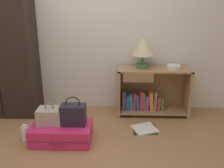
{
  "coord_description": "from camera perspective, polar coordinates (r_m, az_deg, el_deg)",
  "views": [
    {
      "loc": [
        0.45,
        -2.11,
        1.57
      ],
      "look_at": [
        0.35,
        0.89,
        0.55
      ],
      "focal_mm": 40.61,
      "sensor_mm": 36.0,
      "label": 1
    }
  ],
  "objects": [
    {
      "name": "open_book_on_floor",
      "position": [
        3.26,
        7.35,
        -9.99
      ],
      "size": [
        0.36,
        0.35,
        0.02
      ],
      "color": "white",
      "rests_on": "ground_plane"
    },
    {
      "name": "bookshelf",
      "position": [
        3.6,
        8.54,
        -1.78
      ],
      "size": [
        0.99,
        0.39,
        0.67
      ],
      "color": "#A37A51",
      "rests_on": "ground_plane"
    },
    {
      "name": "handbag",
      "position": [
        2.91,
        -8.72,
        -6.76
      ],
      "size": [
        0.28,
        0.17,
        0.34
      ],
      "color": "#231E2D",
      "rests_on": "suitcase_large"
    },
    {
      "name": "table_lamp",
      "position": [
        3.44,
        7.06,
        8.18
      ],
      "size": [
        0.31,
        0.31,
        0.42
      ],
      "color": "#4C7542",
      "rests_on": "bookshelf"
    },
    {
      "name": "back_wall",
      "position": [
        3.64,
        -5.35,
        14.45
      ],
      "size": [
        6.4,
        0.1,
        2.6
      ],
      "primitive_type": "cube",
      "color": "silver",
      "rests_on": "ground_plane"
    },
    {
      "name": "ground_plane",
      "position": [
        2.66,
        -8.58,
        -17.54
      ],
      "size": [
        9.0,
        9.0,
        0.0
      ],
      "primitive_type": "plane",
      "color": "#9E7047"
    },
    {
      "name": "wardrobe",
      "position": [
        3.72,
        -23.57,
        7.65
      ],
      "size": [
        0.85,
        0.47,
        1.9
      ],
      "color": "black",
      "rests_on": "ground_plane"
    },
    {
      "name": "suitcase_large",
      "position": [
        3.02,
        -11.21,
        -10.69
      ],
      "size": [
        0.68,
        0.44,
        0.2
      ],
      "color": "#DB2860",
      "rests_on": "ground_plane"
    },
    {
      "name": "bowl",
      "position": [
        3.5,
        13.72,
        3.72
      ],
      "size": [
        0.19,
        0.19,
        0.05
      ],
      "primitive_type": "cylinder",
      "color": "silver",
      "rests_on": "bookshelf"
    },
    {
      "name": "train_case",
      "position": [
        2.99,
        -13.81,
        -6.98
      ],
      "size": [
        0.27,
        0.21,
        0.25
      ],
      "color": "#A89E8E",
      "rests_on": "suitcase_large"
    },
    {
      "name": "bottle",
      "position": [
        3.12,
        -18.93,
        -10.5
      ],
      "size": [
        0.08,
        0.08,
        0.21
      ],
      "color": "white",
      "rests_on": "ground_plane"
    }
  ]
}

